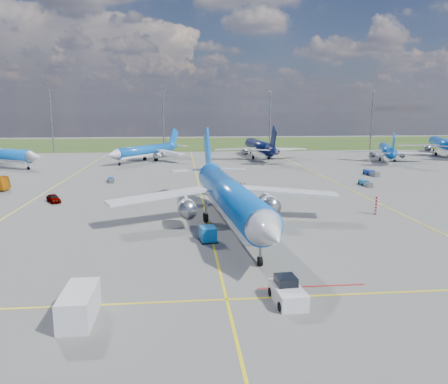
{
  "coord_description": "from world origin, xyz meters",
  "views": [
    {
      "loc": [
        -3.6,
        -54.47,
        15.94
      ],
      "look_at": [
        2.49,
        7.67,
        4.0
      ],
      "focal_mm": 35.0,
      "sensor_mm": 36.0,
      "label": 1
    }
  ],
  "objects": [
    {
      "name": "bg_jet_ene",
      "position": [
        87.44,
        89.89,
        0.0
      ],
      "size": [
        44.35,
        50.42,
        11.03
      ],
      "primitive_type": null,
      "rotation": [
        0.0,
        0.0,
        2.8
      ],
      "color": "blue",
      "rests_on": "ground"
    },
    {
      "name": "grass_strip",
      "position": [
        0.0,
        150.0,
        0.0
      ],
      "size": [
        400.0,
        80.0,
        0.01
      ],
      "primitive_type": "cube",
      "color": "#2D4719",
      "rests_on": "ground"
    },
    {
      "name": "service_car_a",
      "position": [
        -25.74,
        21.85,
        0.71
      ],
      "size": [
        3.58,
        4.47,
        1.43
      ],
      "primitive_type": "imported",
      "rotation": [
        0.0,
        0.0,
        0.53
      ],
      "color": "#999999",
      "rests_on": "ground"
    },
    {
      "name": "service_car_b",
      "position": [
        3.05,
        31.84,
        0.66
      ],
      "size": [
        4.8,
        2.28,
        1.32
      ],
      "primitive_type": "imported",
      "rotation": [
        0.0,
        0.0,
        1.59
      ],
      "color": "#999999",
      "rests_on": "ground"
    },
    {
      "name": "service_van",
      "position": [
        -11.59,
        -22.42,
        1.18
      ],
      "size": [
        2.38,
        5.38,
        2.36
      ],
      "primitive_type": "cube",
      "rotation": [
        0.0,
        0.0,
        0.0
      ],
      "color": "silver",
      "rests_on": "ground"
    },
    {
      "name": "taxiway_lines",
      "position": [
        0.17,
        27.7,
        0.01
      ],
      "size": [
        60.25,
        160.0,
        0.02
      ],
      "color": "yellow",
      "rests_on": "ground"
    },
    {
      "name": "baggage_tug_e",
      "position": [
        42.17,
        46.43,
        0.58
      ],
      "size": [
        2.06,
        5.62,
        1.23
      ],
      "rotation": [
        0.0,
        0.0,
        0.11
      ],
      "color": "navy",
      "rests_on": "ground"
    },
    {
      "name": "bg_jet_ne",
      "position": [
        60.53,
        76.33,
        0.0
      ],
      "size": [
        37.1,
        42.01,
        9.15
      ],
      "primitive_type": null,
      "rotation": [
        0.0,
        0.0,
        2.79
      ],
      "color": "blue",
      "rests_on": "ground"
    },
    {
      "name": "uld_container",
      "position": [
        -0.55,
        -3.25,
        0.9
      ],
      "size": [
        2.15,
        2.53,
        1.81
      ],
      "primitive_type": "cube",
      "rotation": [
        0.0,
        0.0,
        0.17
      ],
      "color": "#0C66B5",
      "rests_on": "ground"
    },
    {
      "name": "bg_jet_n",
      "position": [
        21.73,
        85.95,
        0.0
      ],
      "size": [
        33.47,
        42.98,
        10.92
      ],
      "primitive_type": null,
      "rotation": [
        0.0,
        0.0,
        3.18
      ],
      "color": "#070F3B",
      "rests_on": "ground"
    },
    {
      "name": "service_car_c",
      "position": [
        6.48,
        29.04,
        0.72
      ],
      "size": [
        5.07,
        4.7,
        1.43
      ],
      "primitive_type": "imported",
      "rotation": [
        0.0,
        0.0,
        -0.88
      ],
      "color": "#999999",
      "rests_on": "ground"
    },
    {
      "name": "ground",
      "position": [
        0.0,
        0.0,
        0.0
      ],
      "size": [
        400.0,
        400.0,
        0.0
      ],
      "primitive_type": "plane",
      "color": "#5C5C59",
      "rests_on": "ground"
    },
    {
      "name": "main_airliner",
      "position": [
        2.88,
        3.33,
        0.0
      ],
      "size": [
        39.83,
        49.99,
        12.31
      ],
      "primitive_type": null,
      "rotation": [
        0.0,
        0.0,
        0.09
      ],
      "color": "blue",
      "rests_on": "ground"
    },
    {
      "name": "warning_post",
      "position": [
        26.0,
        8.0,
        1.5
      ],
      "size": [
        0.5,
        0.5,
        3.0
      ],
      "primitive_type": "cylinder",
      "color": "red",
      "rests_on": "ground"
    },
    {
      "name": "bg_jet_nnw",
      "position": [
        -14.63,
        81.11,
        0.0
      ],
      "size": [
        42.44,
        44.77,
        9.34
      ],
      "primitive_type": null,
      "rotation": [
        0.0,
        0.0,
        -0.59
      ],
      "color": "blue",
      "rests_on": "ground"
    },
    {
      "name": "baggage_tug_w",
      "position": [
        34.82,
        32.6,
        0.5
      ],
      "size": [
        1.39,
        4.75,
        1.06
      ],
      "rotation": [
        0.0,
        0.0,
        0.02
      ],
      "color": "#185B92",
      "rests_on": "ground"
    },
    {
      "name": "baggage_tug_c",
      "position": [
        -19.25,
        42.81,
        0.44
      ],
      "size": [
        1.84,
        4.35,
        0.95
      ],
      "rotation": [
        0.0,
        0.0,
        0.17
      ],
      "color": "#17468E",
      "rests_on": "ground"
    },
    {
      "name": "pushback_tug",
      "position": [
        5.03,
        -20.88,
        0.83
      ],
      "size": [
        2.56,
        6.16,
        2.06
      ],
      "rotation": [
        0.0,
        0.0,
        0.07
      ],
      "color": "silver",
      "rests_on": "ground"
    },
    {
      "name": "floodlight_masts",
      "position": [
        10.0,
        110.0,
        12.56
      ],
      "size": [
        202.2,
        0.5,
        22.7
      ],
      "color": "slate",
      "rests_on": "ground"
    }
  ]
}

